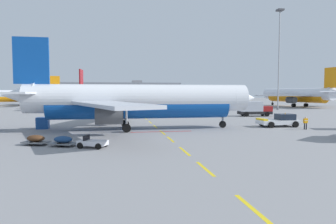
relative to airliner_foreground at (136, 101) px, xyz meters
The scene contains 13 objects.
ground 29.51m from the airliner_foreground, 31.01° to the left, with size 400.00×400.00×0.00m, color gray.
apron_paint_markings 13.88m from the airliner_foreground, 76.67° to the left, with size 8.00×95.55×0.01m.
airliner_foreground is the anchor object (origin of this frame).
pushback_tug 21.64m from the airliner_foreground, ahead, with size 6.01×3.21×2.08m.
airliner_mid_left 91.76m from the airliner_foreground, 114.91° to the left, with size 32.44×31.55×11.53m.
airliner_far_center 57.91m from the airliner_foreground, 100.54° to the left, with size 31.88×32.20×11.28m.
airliner_far_right 83.30m from the airliner_foreground, 43.16° to the left, with size 35.63×36.27×12.74m.
ground_power_truck 32.71m from the airliner_foreground, 35.92° to the left, with size 7.16×3.09×3.14m.
baggage_train 14.65m from the airliner_foreground, 122.94° to the right, with size 8.45×4.84×1.14m.
ground_crew_worker 23.57m from the airliner_foreground, ahead, with size 0.70×0.31×1.76m.
uld_cargo_container 13.67m from the airliner_foreground, 165.98° to the left, with size 1.64×1.60×1.60m.
apron_light_mast_far 61.01m from the airliner_foreground, 42.42° to the left, with size 1.80×1.80×28.72m.
terminal_satellite 149.02m from the airliner_foreground, 89.98° to the left, with size 73.13×22.21×12.28m.
Camera 1 is at (12.01, -17.31, 5.17)m, focal length 32.87 mm.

